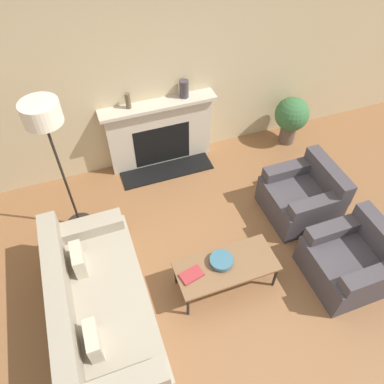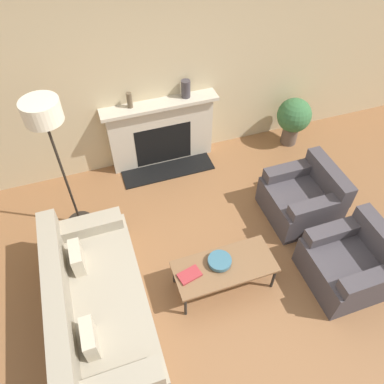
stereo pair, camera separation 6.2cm
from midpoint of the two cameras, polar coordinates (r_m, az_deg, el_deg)
ground_plane at (r=4.53m, az=5.72°, el=-14.64°), size 18.00×18.00×0.00m
wall_back at (r=5.23m, az=-5.11°, el=18.11°), size 18.00×0.06×2.90m
fireplace at (r=5.61m, az=-5.21°, el=8.81°), size 1.66×0.59×1.05m
couch at (r=4.22m, az=-14.56°, el=-16.47°), size 0.94×2.04×0.79m
armchair_near at (r=4.71m, az=22.74°, el=-9.68°), size 0.85×0.85×0.75m
armchair_far at (r=5.17m, az=16.15°, el=-0.70°), size 0.85×0.85×0.75m
coffee_table at (r=4.25m, az=4.82°, el=-11.28°), size 1.14×0.50×0.40m
bowl at (r=4.20m, az=4.08°, el=-10.38°), size 0.26×0.26×0.07m
book at (r=4.13m, az=-0.50°, el=-12.52°), size 0.27×0.20×0.02m
floor_lamp at (r=4.19m, az=-21.75°, el=9.18°), size 0.40×0.40×1.90m
mantel_vase_left at (r=5.18m, az=-10.08°, el=13.51°), size 0.07×0.07×0.22m
mantel_vase_center_left at (r=5.33m, az=-1.57°, el=15.44°), size 0.13×0.13×0.25m
potted_plant at (r=6.16m, az=14.63°, el=11.09°), size 0.53×0.53×0.80m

